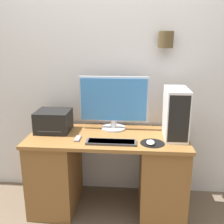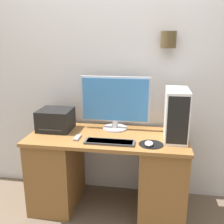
# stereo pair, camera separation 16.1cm
# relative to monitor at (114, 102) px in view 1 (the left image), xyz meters

# --- Properties ---
(wall_back) EXTENTS (6.40, 0.18, 2.70)m
(wall_back) POSITION_rel_monitor_xyz_m (-0.04, 0.18, 0.37)
(wall_back) COLOR silver
(wall_back) RESTS_ON ground_plane
(desk) EXTENTS (1.39, 0.61, 0.72)m
(desk) POSITION_rel_monitor_xyz_m (-0.04, -0.18, -0.61)
(desk) COLOR brown
(desk) RESTS_ON ground_plane
(monitor) EXTENTS (0.64, 0.23, 0.50)m
(monitor) POSITION_rel_monitor_xyz_m (0.00, 0.00, 0.00)
(monitor) COLOR #B7B7BC
(monitor) RESTS_ON desk
(keyboard) EXTENTS (0.41, 0.12, 0.02)m
(keyboard) POSITION_rel_monitor_xyz_m (0.01, -0.36, -0.25)
(keyboard) COLOR #3D3D42
(keyboard) RESTS_ON desk
(mousepad) EXTENTS (0.20, 0.20, 0.00)m
(mousepad) POSITION_rel_monitor_xyz_m (0.34, -0.33, -0.26)
(mousepad) COLOR black
(mousepad) RESTS_ON desk
(mouse) EXTENTS (0.07, 0.10, 0.03)m
(mouse) POSITION_rel_monitor_xyz_m (0.33, -0.36, -0.24)
(mouse) COLOR silver
(mouse) RESTS_ON mousepad
(computer_tower) EXTENTS (0.18, 0.35, 0.43)m
(computer_tower) POSITION_rel_monitor_xyz_m (0.54, -0.18, -0.05)
(computer_tower) COLOR white
(computer_tower) RESTS_ON desk
(printer) EXTENTS (0.30, 0.28, 0.19)m
(printer) POSITION_rel_monitor_xyz_m (-0.54, -0.11, -0.16)
(printer) COLOR black
(printer) RESTS_ON desk
(remote_control) EXTENTS (0.04, 0.12, 0.02)m
(remote_control) POSITION_rel_monitor_xyz_m (-0.28, -0.30, -0.25)
(remote_control) COLOR gray
(remote_control) RESTS_ON desk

